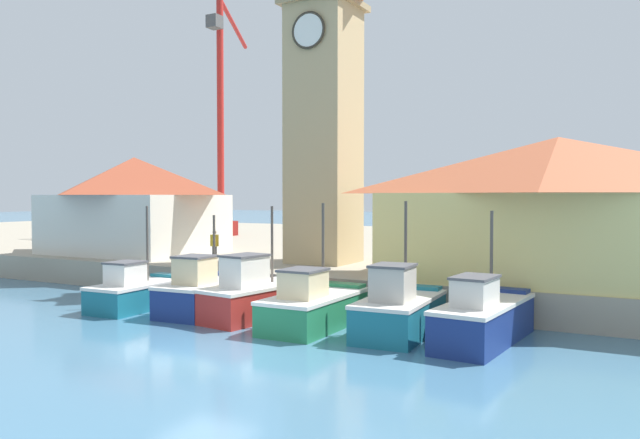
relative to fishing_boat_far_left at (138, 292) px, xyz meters
The scene contains 13 objects.
ground_plane 8.09m from the fishing_boat_far_left, 32.02° to the right, with size 300.00×300.00×0.00m, color teal.
quay_wharf 24.41m from the fishing_boat_far_left, 73.75° to the left, with size 120.00×40.00×1.26m, color #9E937F.
fishing_boat_far_left is the anchor object (origin of this frame).
fishing_boat_left_outer 3.06m from the fishing_boat_far_left, ahead, with size 2.29×4.43×3.78m.
fishing_boat_left_inner 5.38m from the fishing_boat_far_left, ahead, with size 2.67×5.29×4.14m.
fishing_boat_mid_left 7.97m from the fishing_boat_far_left, ahead, with size 2.20×4.75×4.28m.
fishing_boat_center 10.97m from the fishing_boat_far_left, ahead, with size 2.22×4.60×4.36m.
fishing_boat_mid_right 13.66m from the fishing_boat_far_left, ahead, with size 2.21×5.29×4.06m.
clock_tower 12.62m from the fishing_boat_far_left, 65.25° to the left, with size 3.45×3.45×16.48m.
warehouse_left 11.78m from the fishing_boat_far_left, 135.15° to the left, with size 9.20×7.20×5.47m.
warehouse_right 16.72m from the fishing_boat_far_left, 23.81° to the left, with size 12.99×6.55×5.49m.
port_crane_near 27.72m from the fishing_boat_far_left, 119.79° to the left, with size 3.69×9.06×19.92m.
dock_worker_near_tower 5.63m from the fishing_boat_far_left, 93.75° to the left, with size 0.34×0.22×1.62m.
Camera 1 is at (11.33, -14.20, 4.53)m, focal length 35.00 mm.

